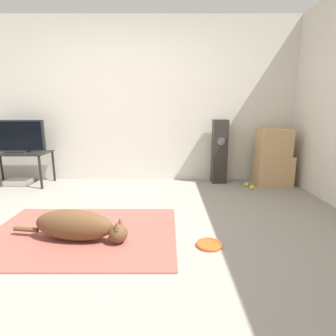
{
  "coord_description": "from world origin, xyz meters",
  "views": [
    {
      "loc": [
        0.56,
        -2.22,
        1.15
      ],
      "look_at": [
        0.57,
        0.92,
        0.45
      ],
      "focal_mm": 28.0,
      "sensor_mm": 36.0,
      "label": 1
    }
  ],
  "objects": [
    {
      "name": "floor_speaker",
      "position": [
        1.38,
        1.9,
        0.5
      ],
      "size": [
        0.22,
        0.23,
        1.0
      ],
      "color": "#2D2823",
      "rests_on": "ground_plane"
    },
    {
      "name": "cardboard_box_upper",
      "position": [
        2.17,
        1.75,
        0.66
      ],
      "size": [
        0.46,
        0.34,
        0.41
      ],
      "color": "tan",
      "rests_on": "cardboard_box_lower"
    },
    {
      "name": "area_rug",
      "position": [
        -0.25,
        0.06,
        0.01
      ],
      "size": [
        1.76,
        1.23,
        0.01
      ],
      "color": "#934C42",
      "rests_on": "ground_plane"
    },
    {
      "name": "tv_stand",
      "position": [
        -1.75,
        1.75,
        0.45
      ],
      "size": [
        0.92,
        0.51,
        0.51
      ],
      "color": "black",
      "rests_on": "ground_plane"
    },
    {
      "name": "tennis_ball_near_speaker",
      "position": [
        1.8,
        1.49,
        0.03
      ],
      "size": [
        0.07,
        0.07,
        0.07
      ],
      "color": "#C6E033",
      "rests_on": "ground_plane"
    },
    {
      "name": "wall_back",
      "position": [
        0.0,
        2.1,
        1.27
      ],
      "size": [
        8.0,
        0.06,
        2.55
      ],
      "color": "beige",
      "rests_on": "ground_plane"
    },
    {
      "name": "game_console",
      "position": [
        -1.79,
        1.75,
        0.04
      ],
      "size": [
        0.36,
        0.24,
        0.09
      ],
      "color": "white",
      "rests_on": "ground_plane"
    },
    {
      "name": "cardboard_box_lower",
      "position": [
        2.19,
        1.76,
        0.23
      ],
      "size": [
        0.53,
        0.39,
        0.46
      ],
      "color": "tan",
      "rests_on": "ground_plane"
    },
    {
      "name": "ground_plane",
      "position": [
        0.0,
        0.0,
        0.0
      ],
      "size": [
        12.0,
        12.0,
        0.0
      ],
      "primitive_type": "plane",
      "color": "gray"
    },
    {
      "name": "tv",
      "position": [
        -1.75,
        1.75,
        0.75
      ],
      "size": [
        0.87,
        0.2,
        0.49
      ],
      "color": "#232326",
      "rests_on": "tv_stand"
    },
    {
      "name": "frisbee",
      "position": [
        0.92,
        -0.16,
        0.01
      ],
      "size": [
        0.22,
        0.22,
        0.03
      ],
      "color": "#DB511E",
      "rests_on": "ground_plane"
    },
    {
      "name": "dog",
      "position": [
        -0.24,
        -0.07,
        0.14
      ],
      "size": [
        1.08,
        0.34,
        0.28
      ],
      "color": "brown",
      "rests_on": "area_rug"
    },
    {
      "name": "tennis_ball_by_boxes",
      "position": [
        1.76,
        1.63,
        0.03
      ],
      "size": [
        0.07,
        0.07,
        0.07
      ],
      "color": "#C6E033",
      "rests_on": "ground_plane"
    }
  ]
}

